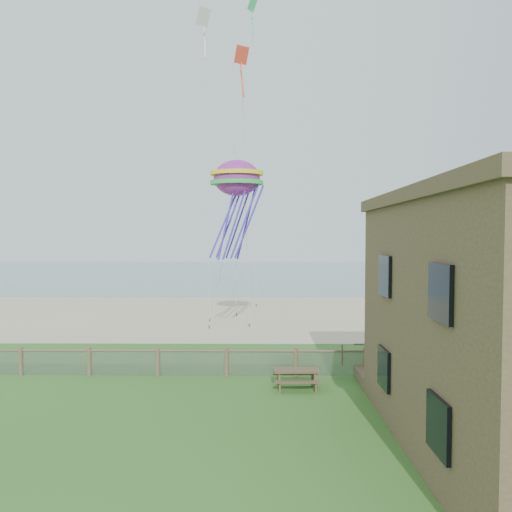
% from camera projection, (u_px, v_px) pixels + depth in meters
% --- Properties ---
extents(ground, '(160.00, 160.00, 0.00)m').
position_uv_depth(ground, '(212.00, 436.00, 13.82)').
color(ground, '#2F5B1F').
rests_on(ground, ground).
extents(sand_beach, '(72.00, 20.00, 0.02)m').
position_uv_depth(sand_beach, '(242.00, 314.00, 35.80)').
color(sand_beach, tan).
rests_on(sand_beach, ground).
extents(ocean, '(160.00, 68.00, 0.02)m').
position_uv_depth(ocean, '(252.00, 272.00, 79.76)').
color(ocean, slate).
rests_on(ocean, ground).
extents(chainlink_fence, '(36.20, 0.20, 1.25)m').
position_uv_depth(chainlink_fence, '(227.00, 363.00, 19.79)').
color(chainlink_fence, brown).
rests_on(chainlink_fence, ground).
extents(picnic_table, '(1.84, 1.41, 0.76)m').
position_uv_depth(picnic_table, '(296.00, 379.00, 18.20)').
color(picnic_table, brown).
rests_on(picnic_table, ground).
extents(octopus_kite, '(3.32, 2.50, 6.41)m').
position_uv_depth(octopus_kite, '(237.00, 206.00, 26.76)').
color(octopus_kite, '#FF2854').
extents(kite_white, '(1.89, 1.96, 2.58)m').
position_uv_depth(kite_white, '(203.00, 29.00, 27.73)').
color(kite_white, silver).
extents(kite_red, '(1.66, 1.93, 2.53)m').
position_uv_depth(kite_red, '(242.00, 68.00, 26.02)').
color(kite_red, '#ED3F29').
extents(kite_green, '(1.92, 1.70, 2.48)m').
position_uv_depth(kite_green, '(252.00, 14.00, 34.70)').
color(kite_green, '#36CE6B').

